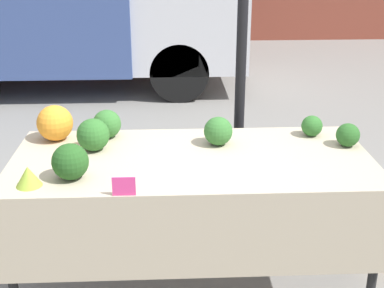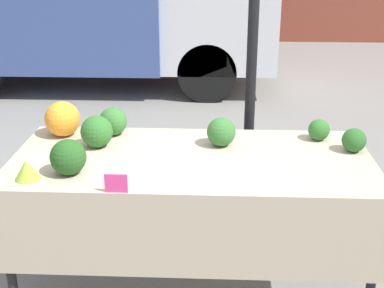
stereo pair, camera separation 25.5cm
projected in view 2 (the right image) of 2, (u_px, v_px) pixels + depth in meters
name	position (u px, v px, depth m)	size (l,w,h in m)	color
ground_plane	(192.00, 279.00, 3.30)	(40.00, 40.00, 0.00)	gray
tent_pole	(253.00, 35.00, 3.45)	(0.07, 0.07, 2.76)	black
market_table	(191.00, 177.00, 2.97)	(2.02, 0.93, 0.82)	tan
orange_cauliflower	(62.00, 119.00, 3.28)	(0.22, 0.22, 0.22)	orange
romanesco_head	(27.00, 170.00, 2.71)	(0.13, 0.13, 0.10)	#93B238
broccoli_head_0	(319.00, 130.00, 3.22)	(0.13, 0.13, 0.13)	#2D6628
broccoli_head_1	(113.00, 121.00, 3.30)	(0.17, 0.17, 0.17)	#336B2D
broccoli_head_2	(221.00, 132.00, 3.13)	(0.17, 0.17, 0.17)	#336B2D
broccoli_head_3	(68.00, 157.00, 2.76)	(0.19, 0.19, 0.19)	#23511E
broccoli_head_4	(354.00, 140.00, 3.05)	(0.14, 0.14, 0.14)	#285B23
broccoli_head_5	(97.00, 132.00, 3.11)	(0.19, 0.19, 0.19)	#2D6628
price_sign	(116.00, 183.00, 2.58)	(0.11, 0.01, 0.10)	#E53D84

